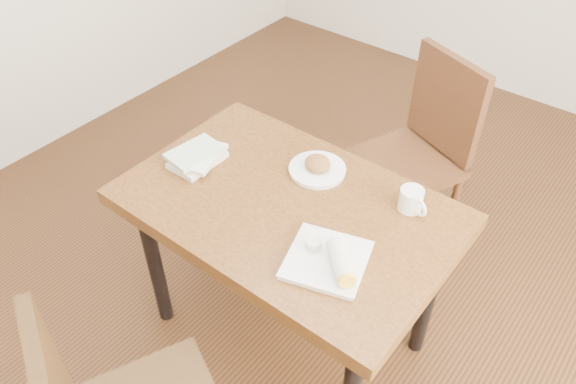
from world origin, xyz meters
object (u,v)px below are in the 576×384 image
Objects in this scene: plate_burrito at (331,260)px; coffee_mug at (412,200)px; chair_far at (421,145)px; table at (288,221)px; book_stack at (198,157)px; plate_scone at (317,167)px.

coffee_mug is at bearing 79.96° from plate_burrito.
coffee_mug reaches higher than plate_burrito.
chair_far is 1.04m from plate_burrito.
table is 4.99× the size of book_stack.
coffee_mug is 0.38m from plate_burrito.
chair_far reaches higher than table.
book_stack is (-0.50, -0.88, 0.23)m from chair_far.
book_stack reaches higher than table.
plate_scone reaches higher than book_stack.
plate_scone is (-0.02, 0.20, 0.11)m from table.
chair_far is 0.70m from plate_scone.
plate_scone is (-0.12, -0.65, 0.22)m from chair_far.
plate_scone is 0.37m from coffee_mug.
chair_far reaches higher than plate_scone.
coffee_mug is (0.25, -0.62, 0.24)m from chair_far.
chair_far reaches higher than coffee_mug.
plate_burrito is at bearing -79.51° from chair_far.
chair_far is at bearing 112.16° from coffee_mug.
plate_burrito is 1.32× the size of book_stack.
coffee_mug reaches higher than table.
coffee_mug is at bearing -67.84° from chair_far.
plate_scone is at bearing 30.94° from book_stack.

